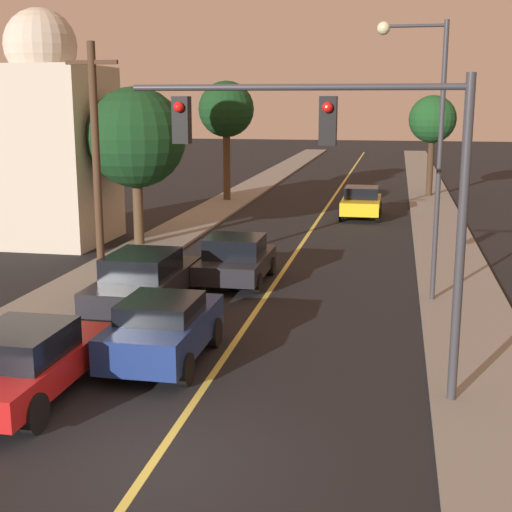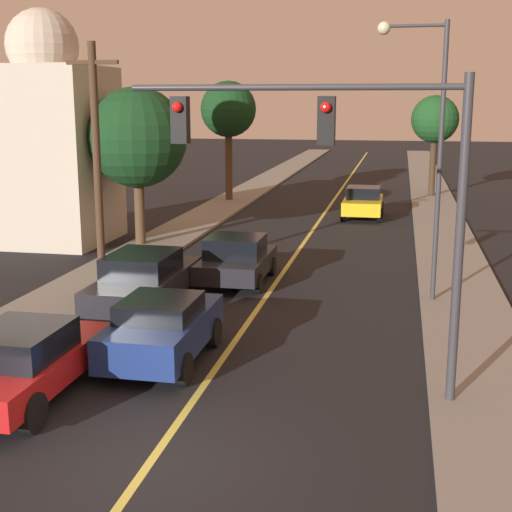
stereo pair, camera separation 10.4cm
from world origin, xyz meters
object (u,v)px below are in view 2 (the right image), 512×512
at_px(car_near_lane_second, 236,259).
at_px(tree_right_near, 435,120).
at_px(traffic_signal_mast, 348,166).
at_px(domed_building_left, 48,142).
at_px(tree_left_far, 228,110).
at_px(tree_left_near, 137,138).
at_px(car_outer_lane_front, 24,361).
at_px(car_near_lane_front, 162,328).
at_px(car_far_oncoming, 363,202).
at_px(streetlamp_right, 426,127).
at_px(utility_pole_left, 97,163).
at_px(car_outer_lane_second, 144,279).

xyz_separation_m(car_near_lane_second, tree_right_near, (7.02, 22.95, 3.90)).
relative_size(traffic_signal_mast, domed_building_left, 0.68).
bearing_deg(domed_building_left, tree_left_far, 71.95).
height_order(tree_left_near, tree_right_near, tree_left_near).
bearing_deg(car_outer_lane_front, car_near_lane_front, 51.17).
distance_m(car_far_oncoming, domed_building_left, 15.64).
relative_size(car_near_lane_front, tree_left_far, 0.58).
distance_m(streetlamp_right, utility_pole_left, 9.71).
distance_m(car_outer_lane_second, car_far_oncoming, 18.07).
height_order(car_outer_lane_front, utility_pole_left, utility_pole_left).
height_order(car_outer_lane_second, tree_right_near, tree_right_near).
relative_size(tree_left_far, domed_building_left, 0.73).
bearing_deg(tree_right_near, utility_pole_left, -113.78).
bearing_deg(car_near_lane_front, tree_right_near, 76.97).
bearing_deg(domed_building_left, utility_pole_left, -53.51).
distance_m(car_outer_lane_second, tree_left_near, 9.42).
bearing_deg(car_near_lane_second, utility_pole_left, -155.22).
bearing_deg(tree_right_near, car_near_lane_front, -103.03).
height_order(car_far_oncoming, domed_building_left, domed_building_left).
relative_size(streetlamp_right, domed_building_left, 0.83).
xyz_separation_m(streetlamp_right, utility_pole_left, (-9.63, -0.56, -1.12)).
height_order(traffic_signal_mast, tree_left_near, tree_left_near).
bearing_deg(utility_pole_left, tree_right_near, 66.22).
bearing_deg(car_near_lane_front, utility_pole_left, 124.64).
xyz_separation_m(car_outer_lane_second, utility_pole_left, (-1.87, 1.31, 3.18)).
height_order(car_near_lane_front, utility_pole_left, utility_pole_left).
height_order(car_far_oncoming, streetlamp_right, streetlamp_right).
distance_m(tree_right_near, domed_building_left, 23.92).
bearing_deg(car_near_lane_front, streetlamp_right, 47.02).
bearing_deg(traffic_signal_mast, streetlamp_right, 77.41).
height_order(car_near_lane_front, traffic_signal_mast, traffic_signal_mast).
relative_size(tree_left_near, domed_building_left, 0.66).
bearing_deg(tree_right_near, tree_left_near, -124.20).
distance_m(car_far_oncoming, traffic_signal_mast, 23.01).
relative_size(utility_pole_left, tree_right_near, 1.22).
relative_size(car_far_oncoming, utility_pole_left, 0.55).
distance_m(car_near_lane_second, tree_left_near, 8.05).
bearing_deg(tree_right_near, car_near_lane_second, -107.02).
bearing_deg(tree_left_near, traffic_signal_mast, -55.55).
bearing_deg(car_outer_lane_front, tree_right_near, 74.63).
bearing_deg(car_outer_lane_second, tree_right_near, 70.89).
relative_size(utility_pole_left, tree_left_far, 1.08).
distance_m(traffic_signal_mast, streetlamp_right, 7.48).
bearing_deg(car_near_lane_front, car_outer_lane_second, 114.98).
relative_size(car_outer_lane_second, traffic_signal_mast, 0.80).
height_order(car_far_oncoming, tree_left_near, tree_left_near).
bearing_deg(utility_pole_left, car_outer_lane_front, -76.97).
bearing_deg(tree_left_near, car_near_lane_front, -67.44).
bearing_deg(tree_right_near, car_far_oncoming, -112.87).
bearing_deg(domed_building_left, car_near_lane_second, -30.21).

